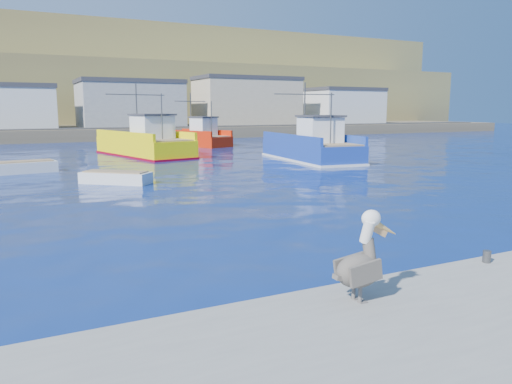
% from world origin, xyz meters
% --- Properties ---
extents(ground, '(260.00, 260.00, 0.00)m').
position_xyz_m(ground, '(0.00, 0.00, 0.00)').
color(ground, '#071857').
rests_on(ground, ground).
extents(dock_bollards, '(36.20, 0.20, 0.30)m').
position_xyz_m(dock_bollards, '(0.60, -3.40, 0.65)').
color(dock_bollards, '#4C4C4C').
rests_on(dock_bollards, dock).
extents(far_shore, '(200.00, 81.00, 24.00)m').
position_xyz_m(far_shore, '(0.00, 109.20, 8.98)').
color(far_shore, brown).
rests_on(far_shore, ground).
extents(trawler_yellow_b, '(6.81, 12.97, 6.65)m').
position_xyz_m(trawler_yellow_b, '(3.96, 34.12, 1.10)').
color(trawler_yellow_b, '#FFE706').
rests_on(trawler_yellow_b, ground).
extents(trawler_blue, '(5.63, 12.11, 6.57)m').
position_xyz_m(trawler_blue, '(15.47, 23.92, 1.06)').
color(trawler_blue, '#1A3998').
rests_on(trawler_blue, ground).
extents(boat_orange, '(6.36, 9.49, 6.16)m').
position_xyz_m(boat_orange, '(12.58, 43.83, 1.06)').
color(boat_orange, red).
rests_on(boat_orange, ground).
extents(skiff_mid, '(3.97, 3.68, 0.87)m').
position_xyz_m(skiff_mid, '(-1.92, 17.66, 0.28)').
color(skiff_mid, silver).
rests_on(skiff_mid, ground).
extents(skiff_far, '(3.93, 3.53, 0.85)m').
position_xyz_m(skiff_far, '(20.56, 33.68, 0.27)').
color(skiff_far, silver).
rests_on(skiff_far, ground).
extents(skiff_extra, '(4.74, 2.24, 0.99)m').
position_xyz_m(skiff_extra, '(-6.74, 25.35, 0.32)').
color(skiff_extra, silver).
rests_on(skiff_extra, ground).
extents(pelican, '(1.47, 0.63, 1.81)m').
position_xyz_m(pelican, '(-1.35, -4.00, 1.27)').
color(pelican, '#595451').
rests_on(pelican, dock).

